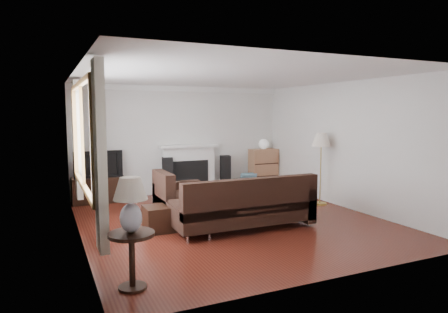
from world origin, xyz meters
name	(u,v)px	position (x,y,z in m)	size (l,w,h in m)	color
room	(231,150)	(0.00, 0.00, 1.25)	(5.10, 5.60, 2.54)	#4F1A11
window	(82,136)	(-2.45, -0.20, 1.55)	(0.12, 2.74, 1.54)	olive
curtain_near	(100,157)	(-2.40, -1.72, 1.40)	(0.10, 0.35, 2.10)	white
curtain_far	(78,140)	(-2.40, 1.32, 1.40)	(0.10, 0.35, 2.10)	white
fireplace	(189,169)	(0.15, 2.64, 0.57)	(1.40, 0.26, 1.15)	white
tv_stand	(99,190)	(-1.93, 2.48, 0.27)	(1.07, 0.48, 0.54)	black
television	(98,164)	(-1.93, 2.48, 0.82)	(0.98, 0.13, 0.57)	black
speaker_left	(168,176)	(-0.40, 2.55, 0.44)	(0.24, 0.29, 0.88)	black
speaker_right	(225,173)	(1.06, 2.55, 0.43)	(0.24, 0.29, 0.86)	black
bookshelf	(263,168)	(2.11, 2.53, 0.49)	(0.71, 0.34, 0.98)	#9E6A49
globe_lamp	(264,144)	(2.11, 2.53, 1.10)	(0.25, 0.25, 0.25)	white
sectional_sofa	(242,203)	(-0.03, -0.50, 0.41)	(2.52, 1.84, 0.82)	black
coffee_table	(205,197)	(-0.10, 0.98, 0.23)	(1.18, 0.64, 0.46)	#8D5C43
footstool	(160,219)	(-1.32, -0.11, 0.20)	(0.47, 0.47, 0.40)	black
floor_lamp	(321,169)	(2.22, 0.38, 0.74)	(0.38, 0.38, 1.48)	#B0943D
side_table	(132,261)	(-2.15, -2.06, 0.31)	(0.49, 0.49, 0.62)	black
table_lamp	(131,205)	(-2.15, -2.06, 0.91)	(0.36, 0.36, 0.58)	silver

